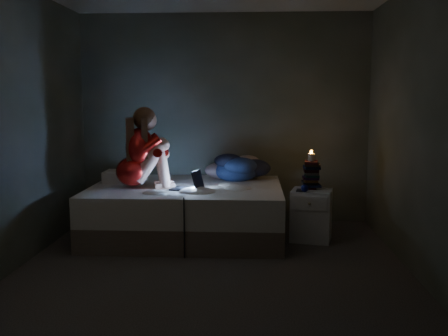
# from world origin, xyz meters

# --- Properties ---
(floor) EXTENTS (3.60, 3.80, 0.02)m
(floor) POSITION_xyz_m (0.00, 0.00, -0.01)
(floor) COLOR #272321
(floor) RESTS_ON ground
(wall_back) EXTENTS (3.60, 0.02, 2.60)m
(wall_back) POSITION_xyz_m (0.00, 1.91, 1.30)
(wall_back) COLOR #343D2C
(wall_back) RESTS_ON ground
(wall_front) EXTENTS (3.60, 0.02, 2.60)m
(wall_front) POSITION_xyz_m (0.00, -1.91, 1.30)
(wall_front) COLOR #343D2C
(wall_front) RESTS_ON ground
(wall_left) EXTENTS (0.02, 3.80, 2.60)m
(wall_left) POSITION_xyz_m (-1.81, 0.00, 1.30)
(wall_left) COLOR #343D2C
(wall_left) RESTS_ON ground
(wall_right) EXTENTS (0.02, 3.80, 2.60)m
(wall_right) POSITION_xyz_m (1.81, 0.00, 1.30)
(wall_right) COLOR #343D2C
(wall_right) RESTS_ON ground
(bed) EXTENTS (2.12, 1.59, 0.58)m
(bed) POSITION_xyz_m (-0.38, 1.10, 0.29)
(bed) COLOR beige
(bed) RESTS_ON ground
(pillow) EXTENTS (0.47, 0.33, 0.14)m
(pillow) POSITION_xyz_m (-1.12, 1.28, 0.65)
(pillow) COLOR silver
(pillow) RESTS_ON bed
(woman) EXTENTS (0.62, 0.49, 0.89)m
(woman) POSITION_xyz_m (-0.94, 0.89, 1.03)
(woman) COLOR #A41313
(woman) RESTS_ON bed
(laptop) EXTENTS (0.37, 0.31, 0.23)m
(laptop) POSITION_xyz_m (-0.35, 0.83, 0.70)
(laptop) COLOR black
(laptop) RESTS_ON bed
(clothes_pile) EXTENTS (0.59, 0.49, 0.33)m
(clothes_pile) POSITION_xyz_m (0.16, 1.52, 0.75)
(clothes_pile) COLOR navy
(clothes_pile) RESTS_ON bed
(nightstand) EXTENTS (0.50, 0.46, 0.56)m
(nightstand) POSITION_xyz_m (1.01, 1.01, 0.28)
(nightstand) COLOR silver
(nightstand) RESTS_ON ground
(book_stack) EXTENTS (0.19, 0.25, 0.32)m
(book_stack) POSITION_xyz_m (1.01, 1.09, 0.72)
(book_stack) COLOR black
(book_stack) RESTS_ON nightstand
(candle) EXTENTS (0.07, 0.07, 0.08)m
(candle) POSITION_xyz_m (1.01, 1.09, 0.92)
(candle) COLOR beige
(candle) RESTS_ON book_stack
(phone) EXTENTS (0.08, 0.14, 0.01)m
(phone) POSITION_xyz_m (0.89, 0.92, 0.57)
(phone) COLOR black
(phone) RESTS_ON nightstand
(blue_orb) EXTENTS (0.08, 0.08, 0.08)m
(blue_orb) POSITION_xyz_m (0.95, 0.87, 0.60)
(blue_orb) COLOR #091153
(blue_orb) RESTS_ON nightstand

